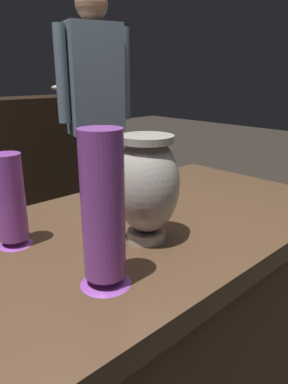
{
  "coord_description": "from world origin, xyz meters",
  "views": [
    {
      "loc": [
        -0.59,
        -0.63,
        1.17
      ],
      "look_at": [
        -0.03,
        -0.04,
        0.9
      ],
      "focal_mm": 33.59,
      "sensor_mm": 36.0,
      "label": 1
    }
  ],
  "objects": [
    {
      "name": "shelf_vase_far_right",
      "position": [
        1.04,
        2.14,
        1.06
      ],
      "size": [
        0.11,
        0.11,
        0.09
      ],
      "color": "gray",
      "rests_on": "back_display_shelf"
    },
    {
      "name": "vase_right_accent",
      "position": [
        0.08,
        0.04,
        0.86
      ],
      "size": [
        0.09,
        0.09,
        0.19
      ],
      "color": "red",
      "rests_on": "display_plinth"
    },
    {
      "name": "vase_centerpiece",
      "position": [
        -0.06,
        -0.08,
        0.93
      ],
      "size": [
        0.15,
        0.15,
        0.24
      ],
      "color": "gray",
      "rests_on": "display_plinth"
    },
    {
      "name": "display_plinth",
      "position": [
        0.0,
        0.0,
        0.4
      ],
      "size": [
        1.2,
        0.64,
        0.8
      ],
      "color": "#422D1E",
      "rests_on": "ground_plane"
    },
    {
      "name": "visitor_near_right",
      "position": [
        0.75,
        1.22,
        0.97
      ],
      "size": [
        0.46,
        0.26,
        1.64
      ],
      "rotation": [
        0.0,
        0.0,
        2.89
      ],
      "color": "brown",
      "rests_on": "ground_plane"
    },
    {
      "name": "vase_left_accent",
      "position": [
        -0.25,
        -0.17,
        0.94
      ],
      "size": [
        0.09,
        0.09,
        0.29
      ],
      "color": "#7A388E",
      "rests_on": "display_plinth"
    },
    {
      "name": "vase_tall_behind",
      "position": [
        -0.3,
        0.1,
        0.9
      ],
      "size": [
        0.08,
        0.08,
        0.21
      ],
      "color": "#7A388E",
      "rests_on": "display_plinth"
    }
  ]
}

